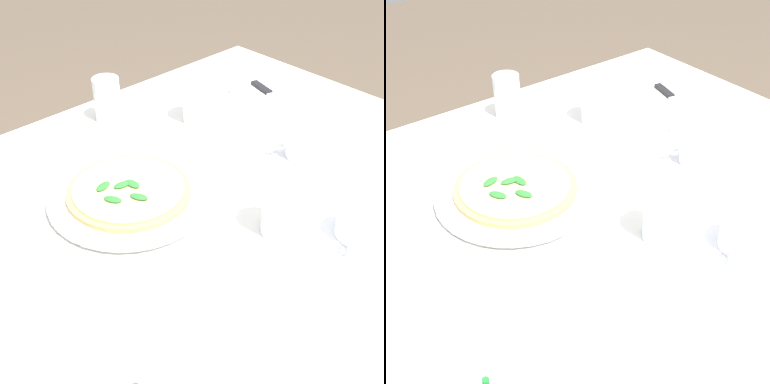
# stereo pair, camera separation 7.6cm
# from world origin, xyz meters

# --- Properties ---
(dining_table) EXTENTS (1.14, 1.14, 0.75)m
(dining_table) POSITION_xyz_m (0.00, 0.00, 0.62)
(dining_table) COLOR white
(dining_table) RESTS_ON ground_plane
(pizza_plate) EXTENTS (0.31, 0.31, 0.02)m
(pizza_plate) POSITION_xyz_m (-0.17, -0.18, 0.77)
(pizza_plate) COLOR white
(pizza_plate) RESTS_ON dining_table
(pizza) EXTENTS (0.24, 0.24, 0.02)m
(pizza) POSITION_xyz_m (-0.17, -0.18, 0.78)
(pizza) COLOR #DBAD60
(pizza) RESTS_ON pizza_plate
(coffee_cup_near_right) EXTENTS (0.13, 0.13, 0.07)m
(coffee_cup_near_right) POSITION_xyz_m (0.20, 0.05, 0.78)
(coffee_cup_near_right) COLOR white
(coffee_cup_near_right) RESTS_ON dining_table
(coffee_cup_center_back) EXTENTS (0.13, 0.13, 0.06)m
(coffee_cup_center_back) POSITION_xyz_m (-0.03, 0.19, 0.78)
(coffee_cup_center_back) COLOR white
(coffee_cup_center_back) RESTS_ON dining_table
(water_glass_near_left) EXTENTS (0.06, 0.06, 0.11)m
(water_glass_near_left) POSITION_xyz_m (-0.46, -0.01, 0.80)
(water_glass_near_left) COLOR white
(water_glass_near_left) RESTS_ON dining_table
(water_glass_far_right) EXTENTS (0.07, 0.07, 0.12)m
(water_glass_far_right) POSITION_xyz_m (0.09, -0.03, 0.81)
(water_glass_far_right) COLOR white
(water_glass_far_right) RESTS_ON dining_table
(water_glass_far_left) EXTENTS (0.07, 0.07, 0.12)m
(water_glass_far_left) POSITION_xyz_m (-0.31, 0.14, 0.81)
(water_glass_far_left) COLOR white
(water_glass_far_left) RESTS_ON dining_table
(napkin_folded) EXTENTS (0.25, 0.19, 0.02)m
(napkin_folded) POSITION_xyz_m (-0.24, 0.34, 0.76)
(napkin_folded) COLOR white
(napkin_folded) RESTS_ON dining_table
(dinner_knife) EXTENTS (0.19, 0.07, 0.01)m
(dinner_knife) POSITION_xyz_m (-0.24, 0.34, 0.78)
(dinner_knife) COLOR silver
(dinner_knife) RESTS_ON napkin_folded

